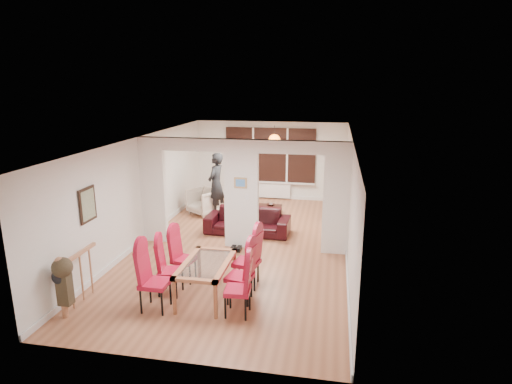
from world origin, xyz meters
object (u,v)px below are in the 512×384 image
(person, at_px, (216,184))
(coffee_table, at_px, (263,210))
(dining_chair_la, at_px, (155,279))
(dining_chair_rb, at_px, (240,273))
(dining_chair_lc, at_px, (184,256))
(bowl, at_px, (271,205))
(dining_chair_rc, at_px, (247,258))
(armchair, at_px, (204,201))
(dining_chair_ra, at_px, (237,286))
(dining_chair_lb, at_px, (170,268))
(television, at_px, (328,209))
(dining_table, at_px, (207,280))
(sofa, at_px, (248,221))
(bottle, at_px, (256,201))

(person, distance_m, coffee_table, 1.61)
(dining_chair_la, relative_size, person, 0.62)
(dining_chair_rb, height_order, coffee_table, dining_chair_rb)
(dining_chair_lc, height_order, bowl, dining_chair_lc)
(dining_chair_rc, height_order, armchair, dining_chair_rc)
(dining_chair_ra, height_order, person, person)
(dining_chair_ra, distance_m, person, 5.76)
(dining_chair_lb, xyz_separation_m, coffee_table, (0.85, 5.27, -0.40))
(television, bearing_deg, dining_chair_rc, -176.00)
(bowl, bearing_deg, dining_chair_rb, -87.28)
(dining_table, height_order, bowl, dining_table)
(dining_chair_rb, bearing_deg, sofa, 110.02)
(dining_table, distance_m, armchair, 5.21)
(dining_table, bearing_deg, bowl, 85.97)
(television, bearing_deg, person, 117.21)
(dining_chair_la, bearing_deg, dining_chair_lb, 85.77)
(person, bearing_deg, armchair, -83.10)
(dining_chair_lc, xyz_separation_m, dining_chair_rb, (1.27, -0.62, 0.03))
(coffee_table, bearing_deg, armchair, -169.97)
(sofa, xyz_separation_m, television, (2.05, 1.75, -0.07))
(dining_chair_la, height_order, bottle, dining_chair_la)
(person, bearing_deg, dining_chair_rc, 32.87)
(dining_chair_rb, height_order, bowl, dining_chair_rb)
(television, distance_m, bottle, 2.15)
(dining_chair_ra, relative_size, dining_chair_rc, 0.93)
(bottle, distance_m, bowl, 0.46)
(dining_chair_lc, xyz_separation_m, bowl, (1.02, 4.75, -0.24))
(dining_chair_ra, distance_m, bowl, 5.84)
(dining_chair_lc, relative_size, bottle, 3.56)
(dining_chair_lb, bearing_deg, sofa, 68.79)
(dining_chair_ra, relative_size, dining_chair_rb, 0.96)
(bowl, bearing_deg, dining_chair_lc, -102.08)
(dining_chair_rc, xyz_separation_m, bottle, (-0.69, 4.64, -0.18))
(person, xyz_separation_m, coffee_table, (1.35, 0.33, -0.81))
(dining_chair_rc, distance_m, person, 4.74)
(dining_table, height_order, dining_chair_rb, dining_chair_rb)
(television, bearing_deg, dining_chair_ra, -172.34)
(coffee_table, bearing_deg, dining_table, -91.66)
(dining_chair_lb, relative_size, coffee_table, 0.96)
(sofa, bearing_deg, armchair, 140.18)
(dining_chair_rc, distance_m, armchair, 4.92)
(dining_chair_rc, height_order, coffee_table, dining_chair_rc)
(armchair, height_order, person, person)
(dining_table, relative_size, dining_chair_rb, 1.33)
(dining_chair_ra, bearing_deg, dining_chair_rb, 94.24)
(person, xyz_separation_m, bottle, (1.14, 0.28, -0.53))
(dining_chair_la, xyz_separation_m, dining_chair_rc, (1.38, 1.16, -0.01))
(dining_chair_lb, bearing_deg, bottle, 73.59)
(dining_chair_lb, bearing_deg, dining_chair_rc, 14.01)
(armchair, bearing_deg, bottle, 42.48)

